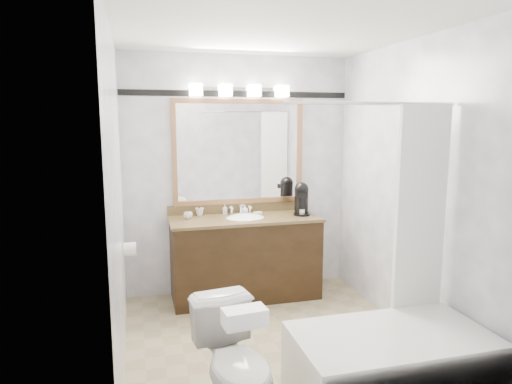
{
  "coord_description": "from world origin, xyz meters",
  "views": [
    {
      "loc": [
        -1.06,
        -3.41,
        1.84
      ],
      "look_at": [
        -0.06,
        0.35,
        1.22
      ],
      "focal_mm": 32.0,
      "sensor_mm": 36.0,
      "label": 1
    }
  ],
  "objects": [
    {
      "name": "cup_left",
      "position": [
        -0.57,
        1.11,
        0.88
      ],
      "size": [
        0.09,
        0.09,
        0.07
      ],
      "primitive_type": "imported",
      "rotation": [
        0.0,
        0.0,
        -0.08
      ],
      "color": "white",
      "rests_on": "vanity"
    },
    {
      "name": "bathtub",
      "position": [
        0.55,
        -0.9,
        0.28
      ],
      "size": [
        1.3,
        0.75,
        1.96
      ],
      "color": "white",
      "rests_on": "ground"
    },
    {
      "name": "vanity",
      "position": [
        0.0,
        1.02,
        0.44
      ],
      "size": [
        1.53,
        0.58,
        0.97
      ],
      "color": "black",
      "rests_on": "ground"
    },
    {
      "name": "tp_roll",
      "position": [
        -1.14,
        0.66,
        0.7
      ],
      "size": [
        0.11,
        0.12,
        0.12
      ],
      "primitive_type": "cylinder",
      "rotation": [
        0.0,
        1.57,
        0.0
      ],
      "color": "white",
      "rests_on": "room"
    },
    {
      "name": "vanity_light_bar",
      "position": [
        0.0,
        1.23,
        2.13
      ],
      "size": [
        1.02,
        0.14,
        0.12
      ],
      "color": "silver",
      "rests_on": "room"
    },
    {
      "name": "toilet",
      "position": [
        -0.52,
        -0.89,
        0.36
      ],
      "size": [
        0.5,
        0.76,
        0.72
      ],
      "primitive_type": "imported",
      "rotation": [
        0.0,
        0.0,
        0.15
      ],
      "color": "white",
      "rests_on": "ground"
    },
    {
      "name": "accent_stripe",
      "position": [
        0.0,
        1.29,
        2.1
      ],
      "size": [
        2.4,
        0.01,
        0.06
      ],
      "primitive_type": "cube",
      "color": "black",
      "rests_on": "room"
    },
    {
      "name": "cup_right",
      "position": [
        -0.43,
        1.23,
        0.89
      ],
      "size": [
        0.11,
        0.11,
        0.08
      ],
      "primitive_type": "imported",
      "rotation": [
        0.0,
        0.0,
        -0.25
      ],
      "color": "white",
      "rests_on": "vanity"
    },
    {
      "name": "soap_bar",
      "position": [
        0.17,
        1.13,
        0.86
      ],
      "size": [
        0.1,
        0.07,
        0.03
      ],
      "primitive_type": "cube",
      "rotation": [
        0.0,
        0.0,
        0.29
      ],
      "color": "beige",
      "rests_on": "vanity"
    },
    {
      "name": "room",
      "position": [
        0.0,
        0.0,
        1.25
      ],
      "size": [
        2.42,
        2.62,
        2.52
      ],
      "color": "tan",
      "rests_on": "ground"
    },
    {
      "name": "tissue_box",
      "position": [
        -0.52,
        -1.12,
        0.77
      ],
      "size": [
        0.25,
        0.15,
        0.1
      ],
      "primitive_type": "cube",
      "rotation": [
        0.0,
        0.0,
        0.1
      ],
      "color": "white",
      "rests_on": "toilet"
    },
    {
      "name": "mirror",
      "position": [
        0.0,
        1.28,
        1.5
      ],
      "size": [
        1.4,
        0.04,
        1.1
      ],
      "color": "#A8764B",
      "rests_on": "room"
    },
    {
      "name": "coffee_maker",
      "position": [
        0.61,
        1.03,
        1.02
      ],
      "size": [
        0.18,
        0.22,
        0.34
      ],
      "rotation": [
        0.0,
        0.0,
        -0.25
      ],
      "color": "black",
      "rests_on": "vanity"
    },
    {
      "name": "soap_bottle_a",
      "position": [
        -0.17,
        1.23,
        0.9
      ],
      "size": [
        0.05,
        0.06,
        0.1
      ],
      "primitive_type": "imported",
      "rotation": [
        0.0,
        0.0,
        -0.18
      ],
      "color": "white",
      "rests_on": "vanity"
    },
    {
      "name": "soap_bottle_b",
      "position": [
        0.04,
        1.21,
        0.9
      ],
      "size": [
        0.08,
        0.08,
        0.09
      ],
      "primitive_type": "imported",
      "rotation": [
        0.0,
        0.0,
        -0.08
      ],
      "color": "white",
      "rests_on": "vanity"
    }
  ]
}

